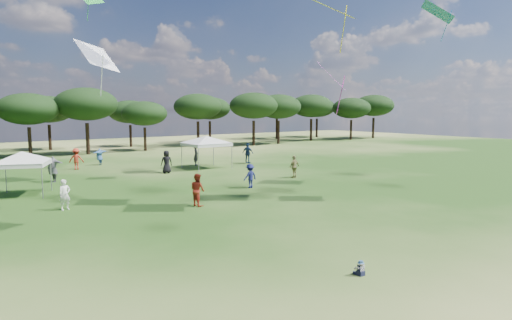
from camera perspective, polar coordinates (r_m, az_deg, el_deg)
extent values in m
plane|color=#264916|center=(12.78, 20.12, -16.84)|extent=(140.00, 140.00, 0.00)
cylinder|color=black|center=(51.66, -27.92, 2.10)|extent=(0.37, 0.37, 3.21)
ellipsoid|color=black|center=(51.54, -28.13, 6.02)|extent=(6.24, 6.24, 3.36)
cylinder|color=black|center=(52.35, -21.53, 2.65)|extent=(0.41, 0.41, 3.56)
ellipsoid|color=black|center=(52.25, -21.71, 6.94)|extent=(6.91, 6.91, 3.73)
cylinder|color=black|center=(54.83, -14.57, 2.71)|extent=(0.33, 0.33, 2.88)
ellipsoid|color=black|center=(54.72, -14.66, 6.02)|extent=(5.60, 5.60, 3.02)
cylinder|color=black|center=(60.75, -7.72, 3.49)|extent=(0.39, 0.39, 3.44)
ellipsoid|color=black|center=(60.66, -7.78, 7.07)|extent=(6.69, 6.69, 3.60)
cylinder|color=black|center=(61.04, -0.31, 3.61)|extent=(0.40, 0.40, 3.53)
ellipsoid|color=black|center=(60.96, -0.31, 7.26)|extent=(6.86, 6.86, 3.70)
cylinder|color=black|center=(64.33, 3.01, 3.73)|extent=(0.40, 0.40, 3.47)
ellipsoid|color=black|center=(64.25, 3.03, 7.13)|extent=(6.74, 6.74, 3.63)
cylinder|color=black|center=(71.48, 7.35, 4.02)|extent=(0.41, 0.41, 3.57)
ellipsoid|color=black|center=(71.41, 7.40, 7.17)|extent=(6.94, 6.94, 3.74)
cylinder|color=black|center=(74.98, 12.55, 3.95)|extent=(0.38, 0.38, 3.35)
ellipsoid|color=black|center=(74.91, 12.62, 6.77)|extent=(6.51, 6.51, 3.51)
cylinder|color=black|center=(80.27, 15.36, 4.15)|extent=(0.42, 0.42, 3.66)
ellipsoid|color=black|center=(80.21, 15.45, 7.02)|extent=(7.10, 7.10, 3.83)
cylinder|color=black|center=(59.98, -25.79, 2.73)|extent=(0.37, 0.37, 3.20)
ellipsoid|color=black|center=(59.88, -25.96, 6.09)|extent=(6.21, 6.21, 3.35)
cylinder|color=black|center=(61.43, -16.37, 3.11)|extent=(0.34, 0.34, 2.99)
ellipsoid|color=black|center=(61.33, -16.47, 6.18)|extent=(5.81, 5.81, 3.13)
cylinder|color=black|center=(67.18, -6.16, 3.76)|extent=(0.38, 0.38, 3.31)
ellipsoid|color=black|center=(67.10, -6.20, 6.86)|extent=(6.43, 6.43, 3.47)
cylinder|color=black|center=(75.23, 2.79, 4.22)|extent=(0.42, 0.42, 3.64)
ellipsoid|color=black|center=(75.17, 2.80, 7.26)|extent=(7.06, 7.06, 3.81)
cylinder|color=black|center=(80.81, 8.10, 4.26)|extent=(0.40, 0.40, 3.46)
ellipsoid|color=black|center=(80.74, 8.15, 6.96)|extent=(6.72, 6.72, 3.62)
cylinder|color=gray|center=(27.19, -26.62, -2.61)|extent=(0.06, 0.06, 1.94)
cylinder|color=gray|center=(30.21, -30.38, -1.96)|extent=(0.06, 0.06, 1.94)
cylinder|color=gray|center=(29.64, -25.66, -1.84)|extent=(0.06, 0.06, 1.94)
cube|color=silver|center=(28.57, -28.70, -0.45)|extent=(3.47, 3.47, 0.25)
pyramid|color=silver|center=(28.50, -28.79, 1.00)|extent=(5.12, 5.12, 0.60)
cylinder|color=gray|center=(35.19, -7.66, 0.16)|extent=(0.06, 0.06, 2.13)
cylinder|color=gray|center=(36.77, -3.24, 0.48)|extent=(0.06, 0.06, 2.13)
cylinder|color=gray|center=(38.04, -9.89, 0.60)|extent=(0.06, 0.06, 2.13)
cylinder|color=gray|center=(39.50, -5.69, 0.89)|extent=(0.06, 0.06, 2.13)
cube|color=silver|center=(37.25, -6.64, 2.09)|extent=(3.41, 3.41, 0.25)
pyramid|color=silver|center=(37.20, -6.66, 3.21)|extent=(6.83, 6.83, 0.60)
cube|color=black|center=(13.85, 13.78, -14.43)|extent=(0.20, 0.20, 0.15)
cube|color=black|center=(13.90, 13.14, -14.48)|extent=(0.08, 0.18, 0.08)
cube|color=black|center=(13.99, 13.52, -14.35)|extent=(0.08, 0.18, 0.08)
cube|color=white|center=(13.79, 13.80, -13.80)|extent=(0.19, 0.14, 0.19)
cylinder|color=white|center=(13.74, 13.29, -13.86)|extent=(0.07, 0.19, 0.12)
cylinder|color=white|center=(13.90, 13.97, -13.63)|extent=(0.07, 0.19, 0.12)
sphere|color=#E0B293|center=(13.74, 13.82, -13.28)|extent=(0.13, 0.13, 0.13)
cone|color=teal|center=(13.73, 13.82, -13.16)|extent=(0.22, 0.22, 0.02)
cylinder|color=teal|center=(13.72, 13.82, -13.04)|extent=(0.14, 0.14, 0.06)
imported|color=white|center=(23.64, -24.14, -4.25)|extent=(0.63, 0.48, 1.56)
imported|color=navy|center=(40.54, -1.09, 0.92)|extent=(0.91, 1.22, 1.92)
imported|color=#49484D|center=(33.09, -25.47, -1.11)|extent=(1.31, 2.31, 1.82)
imported|color=#A52C1B|center=(39.21, -22.84, 0.13)|extent=(1.35, 1.10, 1.83)
imported|color=#A12B1A|center=(22.67, -7.80, -3.95)|extent=(0.76, 0.91, 1.72)
imported|color=#34343A|center=(39.37, -7.99, 0.64)|extent=(0.75, 0.81, 1.86)
imported|color=olive|center=(31.87, 5.13, -0.89)|extent=(1.04, 0.56, 1.68)
imported|color=black|center=(34.83, -11.84, -0.25)|extent=(0.99, 0.74, 1.82)
imported|color=navy|center=(41.70, -20.14, 0.41)|extent=(1.86, 1.49, 1.54)
imported|color=navy|center=(27.66, -0.81, -2.15)|extent=(1.07, 0.70, 1.56)
plane|color=#BA2EAA|center=(24.86, 10.04, 10.92)|extent=(2.91, 2.68, 1.85)
plane|color=yellow|center=(22.79, 10.18, 19.24)|extent=(3.37, 3.06, 1.50)
plane|color=white|center=(23.40, -20.46, 12.90)|extent=(2.40, 2.43, 1.76)
plane|color=#1676A7|center=(32.93, 23.04, 17.72)|extent=(2.81, 2.97, 1.48)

